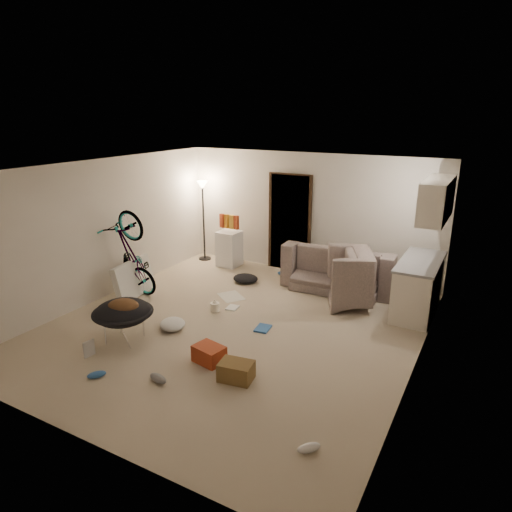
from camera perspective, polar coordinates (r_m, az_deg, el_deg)
The scene contains 38 objects.
floor at distance 7.37m, azimuth -2.75°, elevation -8.89°, with size 5.50×6.00×0.02m, color #BDAB91.
ceiling at distance 6.64m, azimuth -3.08°, elevation 10.95°, with size 5.50×6.00×0.02m, color white.
wall_back at distance 9.51m, azimuth 6.62°, elevation 5.22°, with size 5.50×0.02×2.50m, color silver.
wall_front at distance 4.79m, azimuth -22.28°, elevation -8.93°, with size 5.50×0.02×2.50m, color silver.
wall_left at distance 8.62m, azimuth -18.79°, elevation 3.08°, with size 0.02×6.00×2.50m, color silver.
wall_right at distance 6.01m, azimuth 20.20°, elevation -3.25°, with size 0.02×6.00×2.50m, color silver.
doorway at distance 9.68m, azimuth 4.29°, elevation 4.11°, with size 0.85×0.10×2.04m, color black.
door_trim at distance 9.65m, azimuth 4.21°, elevation 4.08°, with size 0.97×0.04×2.10m, color #322011.
floor_lamp at distance 10.32m, azimuth -6.65°, elevation 6.53°, with size 0.28×0.28×1.81m.
kitchen_counter at distance 8.19m, azimuth 19.59°, elevation -3.71°, with size 0.60×1.50×0.88m, color silver.
counter_top at distance 8.04m, azimuth 19.93°, elevation -0.66°, with size 0.64×1.54×0.04m, color gray.
kitchen_uppers at distance 7.78m, azimuth 21.68°, elevation 6.56°, with size 0.38×1.40×0.65m, color silver.
sofa at distance 8.97m, azimuth 10.41°, elevation -1.99°, with size 2.13×0.83×0.62m, color #363C35.
armchair at distance 8.30m, azimuth 14.03°, elevation -3.52°, with size 1.10×0.96×0.72m, color #363C35.
bicycle at distance 8.69m, azimuth -15.06°, elevation -2.04°, with size 0.59×1.68×0.89m, color black.
book_asset at distance 6.91m, azimuth -20.66°, elevation -11.88°, with size 0.18×0.24×0.02m, color #9E3417.
mini_fridge at distance 10.06m, azimuth -3.36°, elevation 0.93°, with size 0.46×0.46×0.77m, color white.
snack_box_0 at distance 9.99m, azimuth -4.25°, elevation 4.43°, with size 0.10×0.07×0.30m, color #9E3417.
snack_box_1 at distance 9.93m, azimuth -3.67°, elevation 4.36°, with size 0.10×0.07×0.30m, color #C47518.
snack_box_2 at distance 9.87m, azimuth -3.07°, elevation 4.28°, with size 0.10×0.07×0.30m, color gold.
snack_box_3 at distance 9.81m, azimuth -2.48°, elevation 4.21°, with size 0.10×0.07×0.30m, color #9E3417.
saucer_chair at distance 7.07m, azimuth -16.25°, elevation -7.39°, with size 0.89×0.89×0.63m.
hoodie at distance 6.94m, azimuth -16.27°, elevation -6.12°, with size 0.48×0.40×0.22m, color #4A2E19.
sofa_drape at distance 9.21m, azimuth 4.89°, elevation 0.29°, with size 0.56×0.46×0.28m, color black.
tv_box at distance 8.72m, azimuth -15.04°, elevation -2.73°, with size 0.12×1.01×0.67m, color silver.
drink_case_a at distance 6.00m, azimuth -2.49°, elevation -14.18°, with size 0.42×0.30×0.24m, color brown.
drink_case_b at distance 6.40m, azimuth -5.88°, elevation -12.10°, with size 0.41×0.30×0.24m, color #9E3417.
juicer at distance 7.88m, azimuth -5.16°, elevation -6.29°, with size 0.16×0.16×0.22m.
newspaper at distance 8.49m, azimuth -3.12°, elevation -5.07°, with size 0.38×0.50×0.01m, color silver.
book_blue at distance 7.28m, azimuth 0.87°, elevation -9.03°, with size 0.21×0.29×0.03m, color #3165B1.
book_white at distance 8.01m, azimuth -2.96°, elevation -6.47°, with size 0.18×0.24×0.02m, color silver.
shoe_0 at distance 9.53m, azimuth 3.35°, elevation -2.21°, with size 0.24×0.10×0.09m, color #3165B1.
shoe_1 at distance 9.00m, azimuth 6.93°, elevation -3.48°, with size 0.28×0.12×0.10m, color slate.
shoe_2 at distance 6.41m, azimuth -19.30°, elevation -13.82°, with size 0.24×0.10×0.09m, color #3165B1.
shoe_3 at distance 6.11m, azimuth -12.13°, elevation -14.72°, with size 0.28×0.12×0.11m, color slate.
shoe_4 at distance 5.01m, azimuth 6.64°, elevation -22.72°, with size 0.26×0.10×0.10m, color white.
clothes_lump_b at distance 9.16m, azimuth -1.33°, elevation -2.82°, with size 0.50×0.44×0.15m, color black.
clothes_lump_c at distance 7.40m, azimuth -10.39°, elevation -8.37°, with size 0.47×0.40×0.14m, color silver.
Camera 1 is at (3.46, -5.61, 3.29)m, focal length 32.00 mm.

